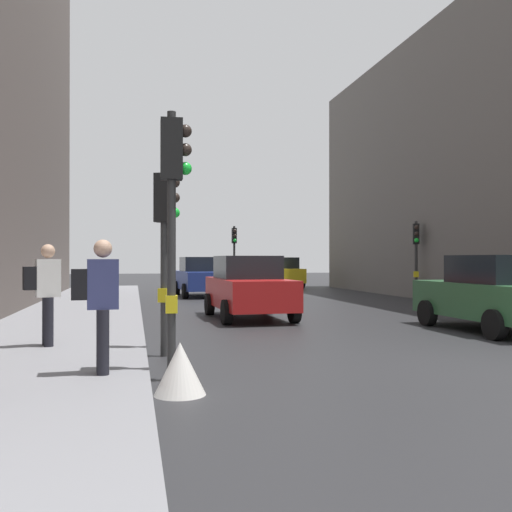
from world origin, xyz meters
TOP-DOWN VIEW (x-y plane):
  - sidewalk_kerb at (-7.40, 6.00)m, footprint 3.47×40.00m
  - traffic_light_near_right at (-5.35, 2.16)m, footprint 0.45×0.33m
  - traffic_light_far_median at (-0.51, 23.56)m, footprint 0.25×0.43m
  - traffic_light_near_left at (-5.34, 0.13)m, footprint 0.43×0.25m
  - traffic_light_mid_street at (5.36, 13.96)m, footprint 0.33×0.45m
  - car_yellow_taxi at (2.42, 25.11)m, footprint 2.28×4.33m
  - car_green_estate at (2.25, 4.08)m, footprint 2.10×4.24m
  - car_blue_van at (-2.95, 18.17)m, footprint 2.21×4.30m
  - car_red_sedan at (-2.72, 8.16)m, footprint 2.14×4.26m
  - pedestrian_with_black_backpack at (-7.39, 2.70)m, footprint 0.65×0.43m
  - pedestrian_with_grey_backpack at (-6.32, -0.02)m, footprint 0.62×0.36m
  - warning_sign_triangle at (-5.32, -0.77)m, footprint 0.64×0.64m

SIDE VIEW (x-z plane):
  - sidewalk_kerb at x=-7.40m, z-range 0.00..0.16m
  - warning_sign_triangle at x=-5.32m, z-range 0.00..0.65m
  - car_yellow_taxi at x=2.42m, z-range 0.00..1.76m
  - car_green_estate at x=2.25m, z-range 0.00..1.76m
  - car_blue_van at x=-2.95m, z-range 0.00..1.76m
  - car_red_sedan at x=-2.72m, z-range 0.00..1.76m
  - pedestrian_with_black_backpack at x=-7.39m, z-range 0.28..2.05m
  - pedestrian_with_grey_backpack at x=-6.32m, z-range 0.28..2.05m
  - traffic_light_mid_street at x=5.36m, z-range 0.61..3.82m
  - traffic_light_near_right at x=-5.35m, z-range 0.62..3.86m
  - traffic_light_far_median at x=-0.51m, z-range 0.66..4.13m
  - traffic_light_near_left at x=-5.34m, z-range 0.70..4.41m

